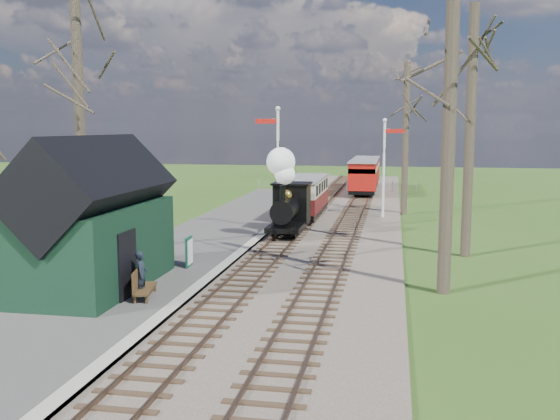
# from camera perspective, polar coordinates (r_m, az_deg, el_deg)

# --- Properties ---
(ground) EXTENTS (140.00, 140.00, 0.00)m
(ground) POSITION_cam_1_polar(r_m,az_deg,el_deg) (15.58, -8.68, -12.08)
(ground) COLOR #32571B
(ground) RESTS_ON ground
(distant_hills) EXTENTS (114.40, 48.00, 22.02)m
(distant_hills) POSITION_cam_1_polar(r_m,az_deg,el_deg) (81.18, 7.64, -7.77)
(distant_hills) COLOR #385B23
(distant_hills) RESTS_ON ground
(ballast_bed) EXTENTS (8.00, 60.00, 0.10)m
(ballast_bed) POSITION_cam_1_polar(r_m,az_deg,el_deg) (36.39, 4.65, -0.60)
(ballast_bed) COLOR brown
(ballast_bed) RESTS_ON ground
(track_near) EXTENTS (1.60, 60.00, 0.15)m
(track_near) POSITION_cam_1_polar(r_m,az_deg,el_deg) (36.54, 2.62, -0.47)
(track_near) COLOR brown
(track_near) RESTS_ON ground
(track_far) EXTENTS (1.60, 60.00, 0.15)m
(track_far) POSITION_cam_1_polar(r_m,az_deg,el_deg) (36.28, 6.69, -0.57)
(track_far) COLOR brown
(track_far) RESTS_ON ground
(platform) EXTENTS (5.00, 44.00, 0.20)m
(platform) POSITION_cam_1_polar(r_m,az_deg,el_deg) (29.53, -6.26, -2.44)
(platform) COLOR #474442
(platform) RESTS_ON ground
(coping_strip) EXTENTS (0.40, 44.00, 0.21)m
(coping_strip) POSITION_cam_1_polar(r_m,az_deg,el_deg) (28.96, -1.89, -2.58)
(coping_strip) COLOR #B2AD9E
(coping_strip) RESTS_ON ground
(station_shed) EXTENTS (3.25, 6.30, 4.78)m
(station_shed) POSITION_cam_1_polar(r_m,az_deg,el_deg) (20.28, -16.64, -1.10)
(station_shed) COLOR black
(station_shed) RESTS_ON platform
(semaphore_near) EXTENTS (1.22, 0.24, 6.22)m
(semaphore_near) POSITION_cam_1_polar(r_m,az_deg,el_deg) (30.42, -0.32, 4.58)
(semaphore_near) COLOR silver
(semaphore_near) RESTS_ON ground
(semaphore_far) EXTENTS (1.22, 0.24, 5.72)m
(semaphore_far) POSITION_cam_1_polar(r_m,az_deg,el_deg) (35.90, 9.61, 4.51)
(semaphore_far) COLOR silver
(semaphore_far) RESTS_ON ground
(bare_trees) EXTENTS (15.51, 22.39, 12.00)m
(bare_trees) POSITION_cam_1_polar(r_m,az_deg,el_deg) (24.21, 1.99, 7.56)
(bare_trees) COLOR #382D23
(bare_trees) RESTS_ON ground
(fence_line) EXTENTS (12.60, 0.08, 1.00)m
(fence_line) POSITION_cam_1_polar(r_m,az_deg,el_deg) (50.27, 5.13, 2.24)
(fence_line) COLOR slate
(fence_line) RESTS_ON ground
(locomotive) EXTENTS (1.65, 3.85, 4.13)m
(locomotive) POSITION_cam_1_polar(r_m,az_deg,el_deg) (29.27, 0.71, 1.12)
(locomotive) COLOR black
(locomotive) RESTS_ON ground
(coach) EXTENTS (1.93, 6.61, 2.03)m
(coach) POSITION_cam_1_polar(r_m,az_deg,el_deg) (35.27, 2.39, 1.39)
(coach) COLOR black
(coach) RESTS_ON ground
(red_carriage_a) EXTENTS (2.07, 5.12, 2.18)m
(red_carriage_a) POSITION_cam_1_polar(r_m,az_deg,el_deg) (47.44, 7.62, 3.04)
(red_carriage_a) COLOR black
(red_carriage_a) RESTS_ON ground
(red_carriage_b) EXTENTS (2.07, 5.12, 2.18)m
(red_carriage_b) POSITION_cam_1_polar(r_m,az_deg,el_deg) (52.92, 7.92, 3.50)
(red_carriage_b) COLOR black
(red_carriage_b) RESTS_ON ground
(sign_board) EXTENTS (0.15, 0.74, 1.09)m
(sign_board) POSITION_cam_1_polar(r_m,az_deg,el_deg) (22.82, -8.31, -3.81)
(sign_board) COLOR #0E442F
(sign_board) RESTS_ON platform
(bench) EXTENTS (0.74, 1.60, 0.88)m
(bench) POSITION_cam_1_polar(r_m,az_deg,el_deg) (19.06, -12.56, -6.59)
(bench) COLOR #473219
(bench) RESTS_ON platform
(person) EXTENTS (0.42, 0.56, 1.39)m
(person) POSITION_cam_1_polar(r_m,az_deg,el_deg) (18.99, -12.57, -5.76)
(person) COLOR black
(person) RESTS_ON platform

